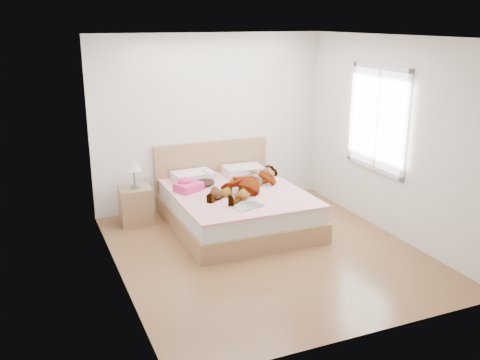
% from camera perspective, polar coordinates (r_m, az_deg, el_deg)
% --- Properties ---
extents(ground, '(4.00, 4.00, 0.00)m').
position_cam_1_polar(ground, '(6.74, 2.83, -7.66)').
color(ground, '#54331A').
rests_on(ground, ground).
extents(woman, '(1.69, 1.57, 0.23)m').
position_cam_1_polar(woman, '(7.48, 0.98, 0.01)').
color(woman, white).
rests_on(woman, bed).
extents(hair, '(0.47, 0.54, 0.07)m').
position_cam_1_polar(hair, '(7.71, -4.26, -0.14)').
color(hair, black).
rests_on(hair, bed).
extents(phone, '(0.10, 0.10, 0.05)m').
position_cam_1_polar(phone, '(7.64, -3.66, 0.88)').
color(phone, silver).
rests_on(phone, bed).
extents(room_shell, '(4.00, 4.00, 4.00)m').
position_cam_1_polar(room_shell, '(7.44, 14.49, 6.32)').
color(room_shell, white).
rests_on(room_shell, ground).
extents(bed, '(1.80, 2.08, 1.00)m').
position_cam_1_polar(bed, '(7.51, -0.55, -2.72)').
color(bed, olive).
rests_on(bed, ground).
extents(towel, '(0.43, 0.40, 0.18)m').
position_cam_1_polar(towel, '(7.40, -5.58, -0.58)').
color(towel, '#EC4086').
rests_on(towel, bed).
extents(magazine, '(0.45, 0.35, 0.02)m').
position_cam_1_polar(magazine, '(6.77, 0.88, -2.78)').
color(magazine, silver).
rests_on(magazine, bed).
extents(coffee_mug, '(0.14, 0.12, 0.10)m').
position_cam_1_polar(coffee_mug, '(7.18, -0.46, -1.23)').
color(coffee_mug, white).
rests_on(coffee_mug, bed).
extents(plush_toy, '(0.20, 0.27, 0.14)m').
position_cam_1_polar(plush_toy, '(7.05, -2.62, -1.41)').
color(plush_toy, '#331E0E').
rests_on(plush_toy, bed).
extents(nightstand, '(0.45, 0.40, 0.94)m').
position_cam_1_polar(nightstand, '(7.64, -11.07, -2.41)').
color(nightstand, brown).
rests_on(nightstand, ground).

